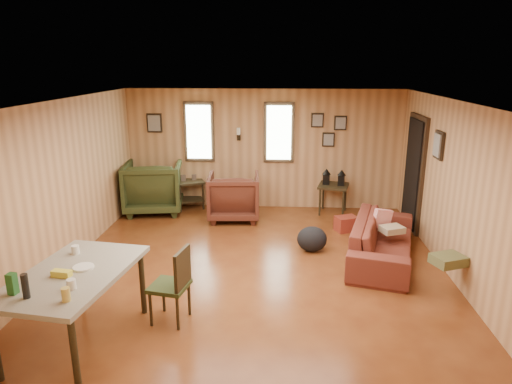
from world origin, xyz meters
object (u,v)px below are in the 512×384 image
recliner_green (154,184)px  dining_table (73,279)px  recliner_brown (234,194)px  side_table (334,183)px  end_table (190,189)px  sofa (383,233)px

recliner_green → dining_table: recliner_green is taller
recliner_brown → side_table: size_ratio=1.08×
dining_table → end_table: bearing=94.9°
sofa → dining_table: dining_table is taller
recliner_brown → side_table: (1.92, 0.45, 0.12)m
recliner_green → end_table: recliner_green is taller
end_table → side_table: size_ratio=0.79×
recliner_green → dining_table: size_ratio=0.65×
sofa → side_table: (-0.53, 2.17, 0.19)m
sofa → side_table: side_table is taller
sofa → recliner_brown: size_ratio=2.20×
recliner_brown → recliner_green: size_ratio=0.87×
dining_table → sofa: bearing=41.0°
sofa → dining_table: bearing=138.4°
side_table → recliner_green: bearing=-178.2°
recliner_brown → recliner_green: recliner_green is taller
side_table → sofa: bearing=-76.3°
side_table → end_table: bearing=176.7°
recliner_brown → dining_table: bearing=69.7°
end_table → side_table: 2.91m
recliner_brown → end_table: recliner_brown is taller
sofa → recliner_green: size_ratio=1.90×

